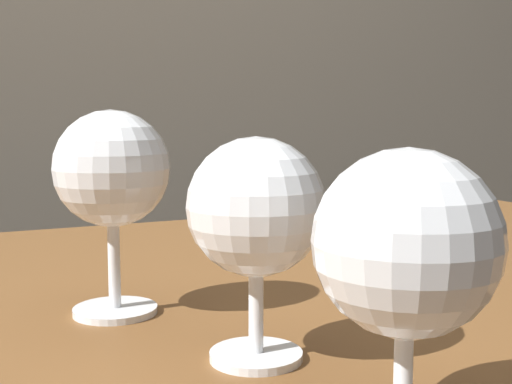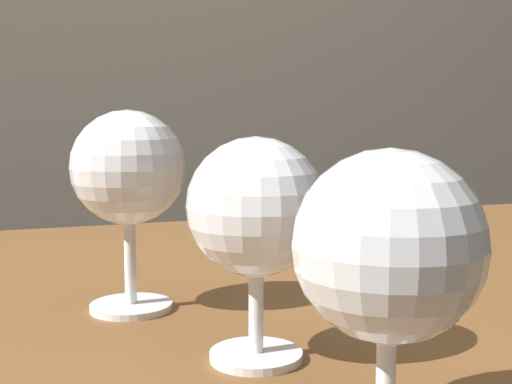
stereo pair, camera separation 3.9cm
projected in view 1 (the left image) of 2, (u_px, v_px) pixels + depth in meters
wine_glass_chardonnay at (406, 249)px, 0.31m from camera, size 0.09×0.09×0.13m
wine_glass_amber at (256, 210)px, 0.39m from camera, size 0.08×0.08×0.13m
wine_glass_cabernet at (116, 172)px, 0.49m from camera, size 0.09×0.09×0.15m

